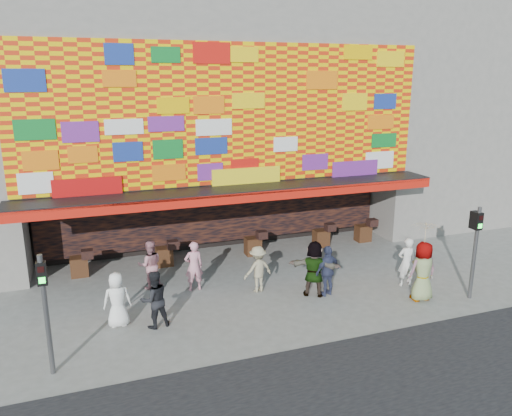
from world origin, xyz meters
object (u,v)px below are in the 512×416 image
object	(u,v)px
ped_e	(328,271)
ped_d	(258,269)
ped_a	(117,300)
ped_c	(154,300)
ped_b	(194,266)
parasol	(426,236)
signal_right	(476,243)
ped_i	(150,265)
ped_g	(423,271)
signal_left	(45,302)
ped_h	(407,262)
ped_f	(314,269)

from	to	relation	value
ped_e	ped_d	bearing A→B (deg)	-43.81
ped_a	ped_c	distance (m)	1.06
ped_b	parasol	bearing A→B (deg)	153.29
ped_d	ped_e	distance (m)	2.26
signal_right	ped_b	bearing A→B (deg)	156.31
ped_c	signal_right	bearing A→B (deg)	160.79
signal_right	ped_i	distance (m)	10.42
ped_i	ped_g	bearing A→B (deg)	157.33
signal_right	ped_a	size ratio (longest dim) A/B	1.88
signal_left	signal_right	bearing A→B (deg)	0.00
ped_a	ped_i	bearing A→B (deg)	-117.89
ped_h	ped_e	bearing A→B (deg)	7.15
signal_left	signal_right	distance (m)	12.40
ped_g	ped_i	distance (m)	8.76
ped_e	ped_f	xyz separation A→B (m)	(-0.42, 0.13, 0.08)
signal_right	ped_e	xyz separation A→B (m)	(-4.19, 1.74, -1.03)
ped_e	ped_g	distance (m)	2.94
parasol	ped_h	bearing A→B (deg)	78.63
ped_d	ped_f	xyz separation A→B (m)	(1.58, -0.91, 0.14)
parasol	ped_e	bearing A→B (deg)	153.18
ped_g	parasol	world-z (taller)	parasol
ped_b	ped_h	world-z (taller)	ped_h
ped_e	ped_h	size ratio (longest dim) A/B	1.00
ped_c	parasol	distance (m)	8.34
signal_right	ped_d	xyz separation A→B (m)	(-6.19, 2.78, -1.09)
signal_right	parasol	xyz separation A→B (m)	(-1.57, 0.41, 0.26)
ped_f	ped_h	xyz separation A→B (m)	(3.26, -0.35, -0.07)
ped_a	ped_h	world-z (taller)	ped_h
ped_a	ped_g	bearing A→B (deg)	171.11
ped_d	ped_c	bearing A→B (deg)	8.96
signal_left	ped_b	bearing A→B (deg)	39.98
ped_a	ped_b	world-z (taller)	ped_b
ped_a	ped_g	distance (m)	9.26
ped_i	signal_left	bearing A→B (deg)	58.17
ped_b	ped_i	distance (m)	1.47
ped_a	ped_h	distance (m)	9.37
ped_b	ped_g	world-z (taller)	ped_g
signal_left	ped_e	xyz separation A→B (m)	(8.21, 1.74, -1.03)
ped_b	ped_c	distance (m)	2.64
ped_e	parasol	xyz separation A→B (m)	(2.62, -1.32, 1.29)
signal_left	ped_b	distance (m)	5.65
ped_d	ped_g	size ratio (longest dim) A/B	0.80
ped_d	ped_h	world-z (taller)	ped_h
signal_left	ped_a	size ratio (longest dim) A/B	1.88
ped_h	ped_d	bearing A→B (deg)	-3.03
signal_right	ped_b	world-z (taller)	signal_right
ped_b	ped_f	distance (m)	3.92
signal_left	ped_f	distance (m)	8.07
signal_right	ped_d	size ratio (longest dim) A/B	1.95
ped_d	parasol	xyz separation A→B (m)	(4.62, -2.37, 1.35)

